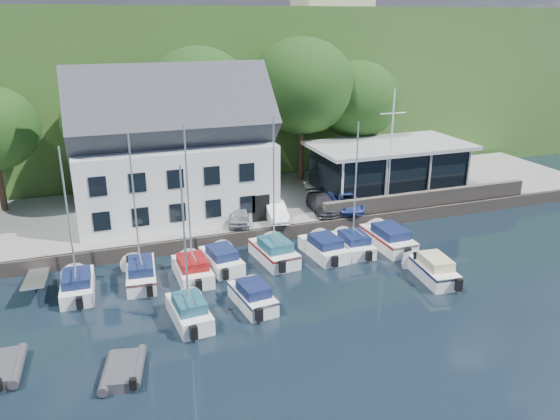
# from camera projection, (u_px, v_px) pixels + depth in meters

# --- Properties ---
(ground) EXTENTS (180.00, 180.00, 0.00)m
(ground) POSITION_uv_depth(u_px,v_px,m) (358.00, 312.00, 29.56)
(ground) COLOR black
(ground) RESTS_ON ground
(quay) EXTENTS (60.00, 13.00, 1.00)m
(quay) POSITION_uv_depth(u_px,v_px,m) (260.00, 204.00, 44.92)
(quay) COLOR gray
(quay) RESTS_ON ground
(quay_face) EXTENTS (60.00, 0.30, 1.00)m
(quay_face) POSITION_uv_depth(u_px,v_px,m) (287.00, 232.00, 39.15)
(quay_face) COLOR #5E534B
(quay_face) RESTS_ON ground
(hillside) EXTENTS (160.00, 75.00, 16.00)m
(hillside) POSITION_uv_depth(u_px,v_px,m) (169.00, 67.00, 81.88)
(hillside) COLOR #355921
(hillside) RESTS_ON ground
(field_patch) EXTENTS (50.00, 30.00, 0.30)m
(field_patch) POSITION_uv_depth(u_px,v_px,m) (207.00, 10.00, 88.81)
(field_patch) COLOR #5E6733
(field_patch) RESTS_ON hillside
(harbor_building) EXTENTS (14.40, 8.20, 8.70)m
(harbor_building) POSITION_uv_depth(u_px,v_px,m) (173.00, 157.00, 40.18)
(harbor_building) COLOR white
(harbor_building) RESTS_ON quay
(club_pavilion) EXTENTS (13.20, 7.20, 4.10)m
(club_pavilion) POSITION_uv_depth(u_px,v_px,m) (388.00, 167.00, 46.24)
(club_pavilion) COLOR black
(club_pavilion) RESTS_ON quay
(seawall) EXTENTS (18.00, 0.50, 1.20)m
(seawall) POSITION_uv_depth(u_px,v_px,m) (428.00, 198.00, 42.96)
(seawall) COLOR #5E534B
(seawall) RESTS_ON quay
(gangway) EXTENTS (1.20, 6.00, 1.40)m
(gangway) POSITION_uv_depth(u_px,v_px,m) (39.00, 287.00, 32.29)
(gangway) COLOR silver
(gangway) RESTS_ON ground
(car_silver) EXTENTS (2.64, 3.98, 1.26)m
(car_silver) POSITION_uv_depth(u_px,v_px,m) (240.00, 214.00, 39.33)
(car_silver) COLOR #A6A6AB
(car_silver) RESTS_ON quay
(car_white) EXTENTS (1.84, 4.09, 1.30)m
(car_white) POSITION_uv_depth(u_px,v_px,m) (275.00, 211.00, 40.03)
(car_white) COLOR silver
(car_white) RESTS_ON quay
(car_dgrey) EXTENTS (2.27, 4.47, 1.24)m
(car_dgrey) POSITION_uv_depth(u_px,v_px,m) (322.00, 203.00, 41.70)
(car_dgrey) COLOR #302F35
(car_dgrey) RESTS_ON quay
(car_blue) EXTENTS (2.33, 4.24, 1.37)m
(car_blue) POSITION_uv_depth(u_px,v_px,m) (346.00, 201.00, 42.10)
(car_blue) COLOR navy
(car_blue) RESTS_ON quay
(flagpole) EXTENTS (2.17, 0.20, 9.04)m
(flagpole) POSITION_uv_depth(u_px,v_px,m) (391.00, 148.00, 42.01)
(flagpole) COLOR white
(flagpole) RESTS_ON quay
(tree_1) EXTENTS (6.63, 6.63, 9.06)m
(tree_1) POSITION_uv_depth(u_px,v_px,m) (106.00, 142.00, 43.94)
(tree_1) COLOR #18350F
(tree_1) RESTS_ON quay
(tree_2) EXTENTS (8.74, 8.74, 11.95)m
(tree_2) POSITION_uv_depth(u_px,v_px,m) (201.00, 120.00, 45.40)
(tree_2) COLOR #18350F
(tree_2) RESTS_ON quay
(tree_3) EXTENTS (9.21, 9.21, 12.58)m
(tree_3) POSITION_uv_depth(u_px,v_px,m) (302.00, 111.00, 47.93)
(tree_3) COLOR #18350F
(tree_3) RESTS_ON quay
(tree_4) EXTENTS (7.70, 7.70, 10.52)m
(tree_4) POSITION_uv_depth(u_px,v_px,m) (356.00, 119.00, 49.74)
(tree_4) COLOR #18350F
(tree_4) RESTS_ON quay
(boat_r1_0) EXTENTS (2.18, 5.73, 8.55)m
(boat_r1_0) POSITION_uv_depth(u_px,v_px,m) (69.00, 225.00, 30.05)
(boat_r1_0) COLOR white
(boat_r1_0) RESTS_ON ground
(boat_r1_1) EXTENTS (2.40, 6.38, 8.94)m
(boat_r1_1) POSITION_uv_depth(u_px,v_px,m) (135.00, 212.00, 31.42)
(boat_r1_1) COLOR white
(boat_r1_1) RESTS_ON ground
(boat_r1_2) EXTENTS (2.19, 5.57, 8.99)m
(boat_r1_2) POSITION_uv_depth(u_px,v_px,m) (189.00, 209.00, 31.83)
(boat_r1_2) COLOR white
(boat_r1_2) RESTS_ON ground
(boat_r1_3) EXTENTS (2.60, 5.70, 1.43)m
(boat_r1_3) POSITION_uv_depth(u_px,v_px,m) (221.00, 257.00, 34.56)
(boat_r1_3) COLOR white
(boat_r1_3) RESTS_ON ground
(boat_r1_4) EXTENTS (2.74, 6.10, 9.61)m
(boat_r1_4) POSITION_uv_depth(u_px,v_px,m) (274.00, 191.00, 34.16)
(boat_r1_4) COLOR white
(boat_r1_4) RESTS_ON ground
(boat_r1_5) EXTENTS (2.59, 5.87, 1.44)m
(boat_r1_5) POSITION_uv_depth(u_px,v_px,m) (324.00, 246.00, 36.28)
(boat_r1_5) COLOR white
(boat_r1_5) RESTS_ON ground
(boat_r1_6) EXTENTS (2.19, 5.63, 8.27)m
(boat_r1_6) POSITION_uv_depth(u_px,v_px,m) (355.00, 193.00, 35.86)
(boat_r1_6) COLOR white
(boat_r1_6) RESTS_ON ground
(boat_r1_7) EXTENTS (2.29, 6.78, 1.53)m
(boat_r1_7) POSITION_uv_depth(u_px,v_px,m) (388.00, 236.00, 37.74)
(boat_r1_7) COLOR white
(boat_r1_7) RESTS_ON ground
(boat_r2_1) EXTENTS (2.24, 5.54, 9.00)m
(boat_r2_1) POSITION_uv_depth(u_px,v_px,m) (185.00, 242.00, 27.14)
(boat_r2_1) COLOR white
(boat_r2_1) RESTS_ON ground
(boat_r2_2) EXTENTS (2.33, 5.27, 1.46)m
(boat_r2_2) POSITION_uv_depth(u_px,v_px,m) (252.00, 294.00, 29.92)
(boat_r2_2) COLOR white
(boat_r2_2) RESTS_ON ground
(boat_r2_4) EXTENTS (2.43, 6.05, 1.52)m
(boat_r2_4) POSITION_uv_depth(u_px,v_px,m) (433.00, 267.00, 33.12)
(boat_r2_4) COLOR white
(boat_r2_4) RESTS_ON ground
(dinghy_0) EXTENTS (2.11, 3.31, 0.75)m
(dinghy_0) POSITION_uv_depth(u_px,v_px,m) (1.00, 367.00, 24.25)
(dinghy_0) COLOR #36363B
(dinghy_0) RESTS_ON ground
(dinghy_1) EXTENTS (2.45, 3.39, 0.72)m
(dinghy_1) POSITION_uv_depth(u_px,v_px,m) (123.00, 368.00, 24.20)
(dinghy_1) COLOR #36363B
(dinghy_1) RESTS_ON ground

